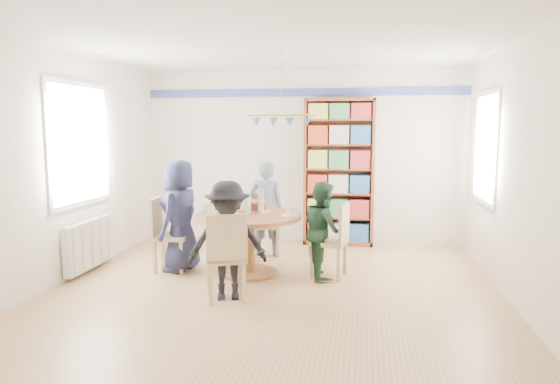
% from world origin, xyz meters
% --- Properties ---
extents(ground, '(5.00, 5.00, 0.00)m').
position_xyz_m(ground, '(0.00, 0.00, 0.00)').
color(ground, tan).
extents(room_shell, '(5.00, 5.00, 5.00)m').
position_xyz_m(room_shell, '(-0.26, 0.87, 1.65)').
color(room_shell, white).
rests_on(room_shell, ground).
extents(radiator, '(0.12, 1.00, 0.60)m').
position_xyz_m(radiator, '(-2.42, 0.30, 0.35)').
color(radiator, silver).
rests_on(radiator, ground).
extents(dining_table, '(1.30, 1.30, 0.75)m').
position_xyz_m(dining_table, '(-0.41, 0.52, 0.56)').
color(dining_table, '#985731').
rests_on(dining_table, ground).
extents(chair_left, '(0.45, 0.45, 0.93)m').
position_xyz_m(chair_left, '(-1.48, 0.49, 0.51)').
color(chair_left, tan).
rests_on(chair_left, ground).
extents(chair_right, '(0.47, 0.47, 0.91)m').
position_xyz_m(chair_right, '(0.65, 0.55, 0.50)').
color(chair_right, tan).
rests_on(chair_right, ground).
extents(chair_far, '(0.48, 0.48, 0.89)m').
position_xyz_m(chair_far, '(-0.42, 1.56, 0.49)').
color(chair_far, tan).
rests_on(chair_far, ground).
extents(chair_near, '(0.53, 0.53, 0.94)m').
position_xyz_m(chair_near, '(-0.41, -0.48, 0.52)').
color(chair_near, tan).
rests_on(chair_near, ground).
extents(person_left, '(0.57, 0.76, 1.41)m').
position_xyz_m(person_left, '(-1.30, 0.54, 0.71)').
color(person_left, '#191D38').
rests_on(person_left, ground).
extents(person_right, '(0.59, 0.68, 1.17)m').
position_xyz_m(person_right, '(0.50, 0.55, 0.58)').
color(person_right, '#1A3524').
rests_on(person_right, ground).
extents(person_far, '(0.54, 0.40, 1.35)m').
position_xyz_m(person_far, '(-0.38, 1.45, 0.67)').
color(person_far, gray).
rests_on(person_far, ground).
extents(person_near, '(0.90, 0.66, 1.26)m').
position_xyz_m(person_near, '(-0.42, -0.40, 0.63)').
color(person_near, black).
rests_on(person_near, ground).
extents(bookshelf, '(1.07, 0.32, 2.24)m').
position_xyz_m(bookshelf, '(0.59, 2.34, 1.10)').
color(bookshelf, brown).
rests_on(bookshelf, ground).
extents(tableware, '(1.25, 1.25, 0.33)m').
position_xyz_m(tableware, '(-0.44, 0.54, 0.82)').
color(tableware, white).
rests_on(tableware, dining_table).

